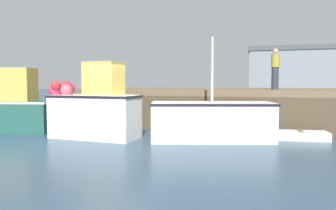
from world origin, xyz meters
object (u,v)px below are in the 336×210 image
object	(u,v)px
fishing_boat_near_left	(2,108)
fishing_boat_mid	(212,120)
rowboat	(300,135)
fishing_boat_near_right	(94,108)
dockworker	(275,69)

from	to	relation	value
fishing_boat_near_left	fishing_boat_mid	distance (m)	8.11
rowboat	fishing_boat_near_right	bearing A→B (deg)	-166.06
dockworker	rowboat	bearing A→B (deg)	-75.55
fishing_boat_near_left	fishing_boat_near_right	bearing A→B (deg)	-3.59
fishing_boat_near_right	dockworker	xyz separation A→B (m)	(6.01, 4.58, 1.44)
fishing_boat_near_right	dockworker	world-z (taller)	dockworker
fishing_boat_mid	dockworker	size ratio (longest dim) A/B	2.45
rowboat	dockworker	bearing A→B (deg)	104.45
rowboat	dockworker	size ratio (longest dim) A/B	1.06
fishing_boat_near_left	dockworker	bearing A→B (deg)	23.04
fishing_boat_near_right	fishing_boat_mid	xyz separation A→B (m)	(3.95, 0.64, -0.37)
fishing_boat_near_right	dockworker	bearing A→B (deg)	37.29
fishing_boat_near_right	rowboat	world-z (taller)	fishing_boat_near_right
fishing_boat_near_left	fishing_boat_near_right	distance (m)	4.16
fishing_boat_near_right	dockworker	distance (m)	7.70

